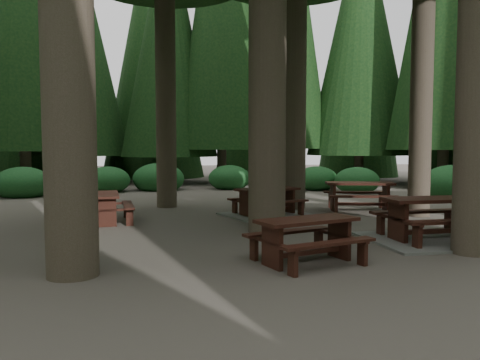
{
  "coord_description": "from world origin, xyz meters",
  "views": [
    {
      "loc": [
        -1.32,
        -10.15,
        1.92
      ],
      "look_at": [
        0.36,
        1.4,
        1.1
      ],
      "focal_mm": 35.0,
      "sensor_mm": 36.0,
      "label": 1
    }
  ],
  "objects": [
    {
      "name": "picnic_table_b",
      "position": [
        -3.03,
        2.05,
        0.5
      ],
      "size": [
        1.62,
        1.9,
        0.75
      ],
      "rotation": [
        0.0,
        0.0,
        1.71
      ],
      "color": "black",
      "rests_on": "ground"
    },
    {
      "name": "picnic_table_e",
      "position": [
        0.88,
        -2.73,
        0.49
      ],
      "size": [
        2.09,
        1.89,
        0.74
      ],
      "rotation": [
        0.0,
        0.0,
        0.35
      ],
      "color": "black",
      "rests_on": "ground"
    },
    {
      "name": "shrub_ring",
      "position": [
        0.7,
        0.75,
        0.4
      ],
      "size": [
        23.86,
        24.64,
        1.49
      ],
      "color": "#1F5B29",
      "rests_on": "ground"
    },
    {
      "name": "picnic_table_c",
      "position": [
        1.32,
        2.64,
        0.26
      ],
      "size": [
        2.82,
        2.59,
        0.78
      ],
      "rotation": [
        0.0,
        0.0,
        0.37
      ],
      "color": "gray",
      "rests_on": "ground"
    },
    {
      "name": "picnic_table_a",
      "position": [
        3.97,
        -1.37,
        0.32
      ],
      "size": [
        2.76,
        2.33,
        0.89
      ],
      "rotation": [
        0.0,
        0.0,
        0.06
      ],
      "color": "gray",
      "rests_on": "ground"
    },
    {
      "name": "ground",
      "position": [
        0.0,
        0.0,
        0.0
      ],
      "size": [
        80.0,
        80.0,
        0.0
      ],
      "primitive_type": "plane",
      "color": "#524C43",
      "rests_on": "ground"
    },
    {
      "name": "picnic_table_d",
      "position": [
        4.29,
        3.28,
        0.57
      ],
      "size": [
        2.27,
        1.98,
        0.86
      ],
      "rotation": [
        0.0,
        0.0,
        -0.21
      ],
      "color": "black",
      "rests_on": "ground"
    }
  ]
}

